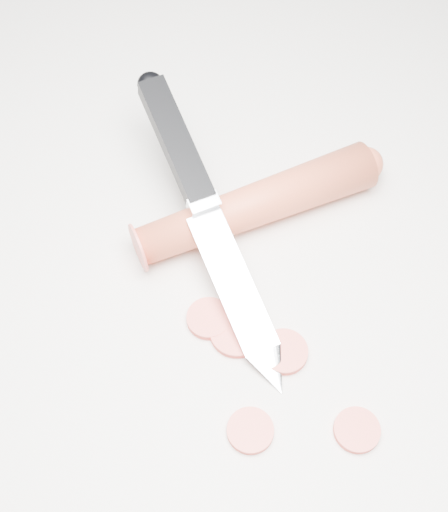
# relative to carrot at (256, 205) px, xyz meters

# --- Properties ---
(ground) EXTENTS (2.40, 2.40, 0.00)m
(ground) POSITION_rel_carrot_xyz_m (0.02, -0.08, -0.02)
(ground) COLOR white
(ground) RESTS_ON ground
(carrot) EXTENTS (0.19, 0.13, 0.03)m
(carrot) POSITION_rel_carrot_xyz_m (0.00, 0.00, 0.00)
(carrot) COLOR #D64C2C
(carrot) RESTS_ON ground
(carrot_slice_0) EXTENTS (0.04, 0.04, 0.01)m
(carrot_slice_0) POSITION_rel_carrot_xyz_m (-0.00, -0.11, -0.02)
(carrot_slice_0) COLOR #EF5648
(carrot_slice_0) RESTS_ON ground
(carrot_slice_1) EXTENTS (0.03, 0.03, 0.01)m
(carrot_slice_1) POSITION_rel_carrot_xyz_m (0.09, -0.17, -0.02)
(carrot_slice_1) COLOR #EF5648
(carrot_slice_1) RESTS_ON ground
(carrot_slice_2) EXTENTS (0.03, 0.03, 0.01)m
(carrot_slice_2) POSITION_rel_carrot_xyz_m (0.01, -0.18, -0.02)
(carrot_slice_2) COLOR #EF5648
(carrot_slice_2) RESTS_ON ground
(carrot_slice_3) EXTENTS (0.03, 0.03, 0.01)m
(carrot_slice_3) POSITION_rel_carrot_xyz_m (-0.03, -0.10, -0.02)
(carrot_slice_3) COLOR #EF5648
(carrot_slice_3) RESTS_ON ground
(carrot_slice_4) EXTENTS (0.04, 0.04, 0.01)m
(carrot_slice_4) POSITION_rel_carrot_xyz_m (0.03, -0.12, -0.02)
(carrot_slice_4) COLOR #EF5648
(carrot_slice_4) RESTS_ON ground
(kitchen_knife) EXTENTS (0.16, 0.25, 0.08)m
(kitchen_knife) POSITION_rel_carrot_xyz_m (-0.03, -0.03, 0.02)
(kitchen_knife) COLOR silver
(kitchen_knife) RESTS_ON ground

